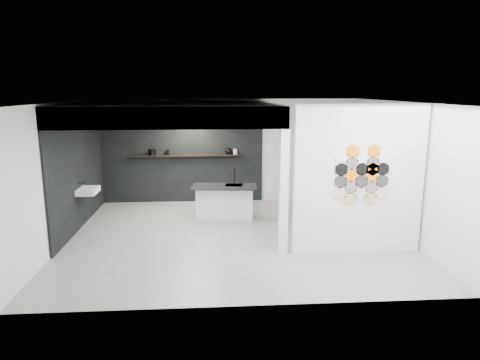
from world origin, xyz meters
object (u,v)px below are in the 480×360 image
glass_bowl (235,153)px  kettle (229,151)px  wall_basin (88,191)px  partition_panel (359,180)px  bottle_dark (168,152)px  glass_vase (235,152)px  kitchen_island (225,201)px  utensil_cup (166,153)px  stockpot (152,152)px

glass_bowl → kettle: bearing=180.0°
wall_basin → partition_panel: bearing=-18.2°
wall_basin → bottle_dark: 2.66m
partition_panel → glass_bowl: size_ratio=22.16×
wall_basin → glass_vase: glass_vase is taller
glass_bowl → bottle_dark: 1.81m
partition_panel → glass_vase: bearing=118.2°
kettle → glass_vase: kettle is taller
kettle → kitchen_island: bearing=-103.1°
wall_basin → bottle_dark: bearing=52.6°
kitchen_island → utensil_cup: bearing=140.3°
kettle → bottle_dark: 1.63m
partition_panel → kitchen_island: size_ratio=1.77×
partition_panel → wall_basin: 5.78m
kettle → glass_vase: 0.18m
utensil_cup → partition_panel: bearing=-44.5°
partition_panel → stockpot: size_ratio=14.58×
kettle → wall_basin: bearing=-154.2°
bottle_dark → kettle: bearing=0.0°
kitchen_island → stockpot: 2.62m
wall_basin → glass_bowl: glass_bowl is taller
partition_panel → kitchen_island: 3.50m
glass_vase → kitchen_island: bearing=-102.6°
kitchen_island → kettle: bearing=89.6°
bottle_dark → utensil_cup: (-0.05, 0.00, -0.02)m
wall_basin → stockpot: stockpot is taller
glass_bowl → utensil_cup: (-1.86, 0.00, 0.00)m
bottle_dark → utensil_cup: size_ratio=1.45×
kitchen_island → glass_vase: size_ratio=10.48×
kettle → partition_panel: bearing=-66.7°
bottle_dark → utensil_cup: bearing=180.0°
stockpot → glass_bowl: bearing=0.0°
kitchen_island → kettle: (0.17, 1.54, 0.99)m
wall_basin → glass_bowl: (3.39, 2.07, 0.52)m
stockpot → utensil_cup: (0.37, 0.00, -0.03)m
partition_panel → utensil_cup: partition_panel is taller
kitchen_island → utensil_cup: (-1.51, 1.54, 0.96)m
partition_panel → bottle_dark: 5.48m
kitchen_island → glass_bowl: size_ratio=12.55×
partition_panel → kettle: bearing=120.2°
kettle → glass_bowl: kettle is taller
kitchen_island → utensil_cup: utensil_cup is taller
wall_basin → glass_vase: bearing=31.3°
partition_panel → utensil_cup: size_ratio=28.04×
partition_panel → utensil_cup: (-3.93, 3.87, -0.03)m
kettle → bottle_dark: (-1.63, 0.00, -0.01)m
partition_panel → glass_vase: partition_panel is taller
glass_vase → glass_bowl: bearing=0.0°
stockpot → utensil_cup: bearing=0.0°
wall_basin → kitchen_island: size_ratio=0.38×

